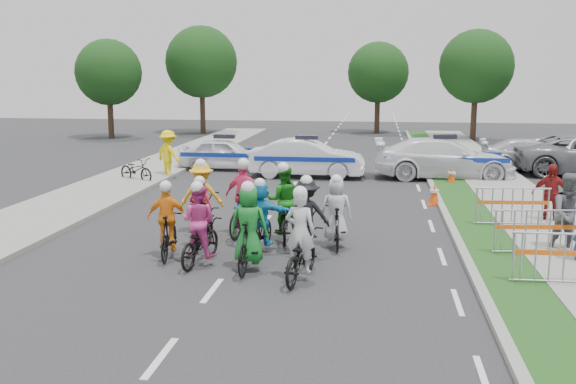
# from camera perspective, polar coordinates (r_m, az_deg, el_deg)

# --- Properties ---
(ground) EXTENTS (90.00, 90.00, 0.00)m
(ground) POSITION_cam_1_polar(r_m,az_deg,el_deg) (12.56, -6.75, -8.71)
(ground) COLOR #28282B
(ground) RESTS_ON ground
(curb_right) EXTENTS (0.20, 60.00, 0.12)m
(curb_right) POSITION_cam_1_polar(r_m,az_deg,el_deg) (17.07, 14.57, -3.60)
(curb_right) COLOR gray
(curb_right) RESTS_ON ground
(grass_strip) EXTENTS (1.20, 60.00, 0.11)m
(grass_strip) POSITION_cam_1_polar(r_m,az_deg,el_deg) (17.17, 16.90, -3.65)
(grass_strip) COLOR #184C18
(grass_strip) RESTS_ON ground
(sidewalk_right) EXTENTS (2.40, 60.00, 0.13)m
(sidewalk_right) POSITION_cam_1_polar(r_m,az_deg,el_deg) (17.54, 22.73, -3.69)
(sidewalk_right) COLOR gray
(sidewalk_right) RESTS_ON ground
(sidewalk_left) EXTENTS (3.00, 60.00, 0.13)m
(sidewalk_left) POSITION_cam_1_polar(r_m,az_deg,el_deg) (19.47, -21.72, -2.28)
(sidewalk_left) COLOR gray
(sidewalk_left) RESTS_ON ground
(rider_0) EXTENTS (0.98, 1.99, 1.95)m
(rider_0) POSITION_cam_1_polar(r_m,az_deg,el_deg) (12.92, 1.12, -5.10)
(rider_0) COLOR black
(rider_0) RESTS_ON ground
(rider_1) EXTENTS (0.84, 1.87, 1.94)m
(rider_1) POSITION_cam_1_polar(r_m,az_deg,el_deg) (13.54, -3.47, -3.92)
(rider_1) COLOR black
(rider_1) RESTS_ON ground
(rider_2) EXTENTS (0.92, 1.90, 1.86)m
(rider_2) POSITION_cam_1_polar(r_m,az_deg,el_deg) (14.12, -7.90, -3.65)
(rider_2) COLOR black
(rider_2) RESTS_ON ground
(rider_3) EXTENTS (0.94, 1.75, 1.79)m
(rider_3) POSITION_cam_1_polar(r_m,az_deg,el_deg) (14.71, -10.60, -3.16)
(rider_3) COLOR black
(rider_3) RESTS_ON ground
(rider_4) EXTENTS (1.07, 1.87, 1.89)m
(rider_4) POSITION_cam_1_polar(r_m,az_deg,el_deg) (14.60, 1.66, -2.92)
(rider_4) COLOR black
(rider_4) RESTS_ON ground
(rider_5) EXTENTS (1.44, 1.71, 1.75)m
(rider_5) POSITION_cam_1_polar(r_m,az_deg,el_deg) (14.99, -2.45, -2.52)
(rider_5) COLOR black
(rider_5) RESTS_ON ground
(rider_6) EXTENTS (0.62, 1.73, 1.76)m
(rider_6) POSITION_cam_1_polar(r_m,az_deg,el_deg) (15.42, -7.69, -2.84)
(rider_6) COLOR black
(rider_6) RESTS_ON ground
(rider_7) EXTENTS (0.80, 1.74, 1.78)m
(rider_7) POSITION_cam_1_polar(r_m,az_deg,el_deg) (15.37, 4.30, -2.39)
(rider_7) COLOR black
(rider_7) RESTS_ON ground
(rider_8) EXTENTS (0.97, 2.02, 1.98)m
(rider_8) POSITION_cam_1_polar(r_m,az_deg,el_deg) (15.97, -0.39, -1.74)
(rider_8) COLOR black
(rider_8) RESTS_ON ground
(rider_9) EXTENTS (1.08, 1.99, 2.02)m
(rider_9) POSITION_cam_1_polar(r_m,az_deg,el_deg) (16.47, -3.89, -1.25)
(rider_9) COLOR black
(rider_9) RESTS_ON ground
(rider_10) EXTENTS (1.14, 1.99, 1.99)m
(rider_10) POSITION_cam_1_polar(r_m,az_deg,el_deg) (16.73, -7.62, -1.16)
(rider_10) COLOR black
(rider_10) RESTS_ON ground
(police_car_0) EXTENTS (4.03, 1.72, 1.36)m
(police_car_0) POSITION_cam_1_polar(r_m,az_deg,el_deg) (28.03, -5.65, 3.39)
(police_car_0) COLOR white
(police_car_0) RESTS_ON ground
(police_car_1) EXTENTS (4.65, 1.68, 1.52)m
(police_car_1) POSITION_cam_1_polar(r_m,az_deg,el_deg) (25.83, 1.67, 3.02)
(police_car_1) COLOR white
(police_car_1) RESTS_ON ground
(police_car_2) EXTENTS (5.58, 2.45, 1.60)m
(police_car_2) POSITION_cam_1_polar(r_m,az_deg,el_deg) (26.17, 13.70, 2.90)
(police_car_2) COLOR white
(police_car_2) RESTS_ON ground
(civilian_sedan) EXTENTS (4.81, 2.36, 1.34)m
(civilian_sedan) POSITION_cam_1_polar(r_m,az_deg,el_deg) (29.48, 21.12, 3.07)
(civilian_sedan) COLOR silver
(civilian_sedan) RESTS_ON ground
(spectator_1) EXTENTS (1.00, 0.81, 1.90)m
(spectator_1) POSITION_cam_1_polar(r_m,az_deg,el_deg) (15.98, 23.76, -1.83)
(spectator_1) COLOR #5E5F63
(spectator_1) RESTS_ON ground
(spectator_2) EXTENTS (1.06, 0.65, 1.69)m
(spectator_2) POSITION_cam_1_polar(r_m,az_deg,el_deg) (19.00, 22.31, -0.21)
(spectator_2) COLOR maroon
(spectator_2) RESTS_ON ground
(marshal_hiviz) EXTENTS (1.41, 1.24, 1.90)m
(marshal_hiviz) POSITION_cam_1_polar(r_m,az_deg,el_deg) (26.15, -10.57, 3.35)
(marshal_hiviz) COLOR yellow
(marshal_hiviz) RESTS_ON ground
(barrier_0) EXTENTS (2.01, 0.55, 1.12)m
(barrier_0) POSITION_cam_1_polar(r_m,az_deg,el_deg) (13.51, 23.33, -5.65)
(barrier_0) COLOR #A5A8AD
(barrier_0) RESTS_ON ground
(barrier_1) EXTENTS (2.05, 0.75, 1.12)m
(barrier_1) POSITION_cam_1_polar(r_m,az_deg,el_deg) (15.52, 21.28, -3.49)
(barrier_1) COLOR #A5A8AD
(barrier_1) RESTS_ON ground
(barrier_2) EXTENTS (2.04, 0.68, 1.12)m
(barrier_2) POSITION_cam_1_polar(r_m,az_deg,el_deg) (18.21, 19.29, -1.37)
(barrier_2) COLOR #A5A8AD
(barrier_2) RESTS_ON ground
(cone_0) EXTENTS (0.40, 0.40, 0.70)m
(cone_0) POSITION_cam_1_polar(r_m,az_deg,el_deg) (20.86, 12.87, -0.21)
(cone_0) COLOR #F24C0C
(cone_0) RESTS_ON ground
(cone_1) EXTENTS (0.40, 0.40, 0.70)m
(cone_1) POSITION_cam_1_polar(r_m,az_deg,el_deg) (24.82, 14.34, 1.41)
(cone_1) COLOR #F24C0C
(cone_1) RESTS_ON ground
(parked_bike) EXTENTS (1.85, 1.41, 0.93)m
(parked_bike) POSITION_cam_1_polar(r_m,az_deg,el_deg) (25.35, -13.35, 1.93)
(parked_bike) COLOR black
(parked_bike) RESTS_ON ground
(tree_0) EXTENTS (4.20, 4.20, 6.30)m
(tree_0) POSITION_cam_1_polar(r_m,az_deg,el_deg) (43.00, -15.67, 10.19)
(tree_0) COLOR #382619
(tree_0) RESTS_ON ground
(tree_1) EXTENTS (4.55, 4.55, 6.82)m
(tree_1) POSITION_cam_1_polar(r_m,az_deg,el_deg) (41.88, 16.40, 10.64)
(tree_1) COLOR #382619
(tree_1) RESTS_ON ground
(tree_3) EXTENTS (4.90, 4.90, 7.35)m
(tree_3) POSITION_cam_1_polar(r_m,az_deg,el_deg) (45.11, -7.70, 11.37)
(tree_3) COLOR #382619
(tree_3) RESTS_ON ground
(tree_4) EXTENTS (4.20, 4.20, 6.30)m
(tree_4) POSITION_cam_1_polar(r_m,az_deg,el_deg) (45.46, 8.02, 10.47)
(tree_4) COLOR #382619
(tree_4) RESTS_ON ground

